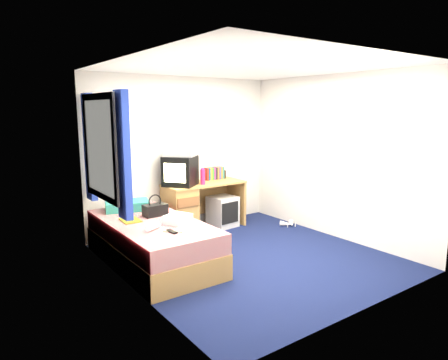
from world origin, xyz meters
TOP-DOWN VIEW (x-y plane):
  - ground at (0.00, 0.00)m, footprint 3.40×3.40m
  - room_shell at (0.00, 0.00)m, footprint 3.40×3.40m
  - bed at (-1.10, 0.57)m, footprint 1.01×2.00m
  - pillow at (-1.13, 1.26)m, footprint 0.65×0.52m
  - desk at (-0.06, 1.44)m, footprint 1.30×0.55m
  - storage_cube at (0.53, 1.36)m, footprint 0.44×0.44m
  - crt_tv at (-0.20, 1.44)m, footprint 0.61×0.61m
  - vcr at (-0.20, 1.44)m, footprint 0.55×0.56m
  - book_row at (0.52, 1.60)m, footprint 0.34×0.13m
  - picture_frame at (0.70, 1.58)m, footprint 0.03×0.12m
  - pink_water_bottle at (0.12, 1.31)m, footprint 0.08×0.08m
  - aerosol_can at (0.09, 1.43)m, footprint 0.06×0.06m
  - handbag at (-0.96, 0.77)m, footprint 0.31×0.19m
  - towel at (-0.88, 0.31)m, footprint 0.37×0.35m
  - magazine at (-1.31, 0.73)m, footprint 0.23×0.29m
  - water_bottle at (-1.26, 0.22)m, footprint 0.21×0.15m
  - colour_swatch_fan at (-1.09, 0.03)m, footprint 0.21×0.19m
  - remote_control at (-1.12, 0.01)m, footprint 0.06×0.16m
  - window_assembly at (-1.55, 0.90)m, footprint 0.11×1.42m
  - white_heels at (1.41, 0.71)m, footprint 0.27×0.27m

SIDE VIEW (x-z plane):
  - ground at x=0.00m, z-range 0.00..0.00m
  - white_heels at x=1.41m, z-range -0.01..0.09m
  - storage_cube at x=0.53m, z-range 0.00..0.50m
  - bed at x=-1.10m, z-range 0.00..0.54m
  - desk at x=-0.06m, z-range 0.03..0.78m
  - colour_swatch_fan at x=-1.09m, z-range 0.54..0.55m
  - magazine at x=-1.31m, z-range 0.54..0.55m
  - remote_control at x=-1.12m, z-range 0.54..0.56m
  - water_bottle at x=-1.26m, z-range 0.54..0.61m
  - towel at x=-0.88m, z-range 0.54..0.64m
  - pillow at x=-1.13m, z-range 0.54..0.66m
  - handbag at x=-0.96m, z-range 0.48..0.76m
  - picture_frame at x=0.70m, z-range 0.75..0.89m
  - aerosol_can at x=0.09m, z-range 0.75..0.92m
  - book_row at x=0.52m, z-range 0.75..0.95m
  - pink_water_bottle at x=0.12m, z-range 0.75..0.98m
  - crt_tv at x=-0.20m, z-range 0.75..1.20m
  - vcr at x=-0.20m, z-range 1.20..1.29m
  - window_assembly at x=-1.55m, z-range 0.72..2.12m
  - room_shell at x=0.00m, z-range -0.25..3.15m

